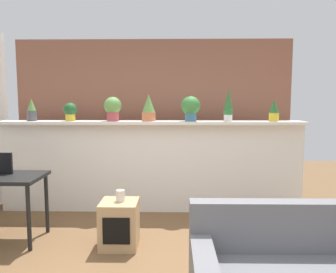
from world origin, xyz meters
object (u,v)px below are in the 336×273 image
Objects in this scene: potted_plant_4 at (191,107)px; side_cube_shelf at (119,224)px; potted_plant_1 at (70,111)px; potted_plant_0 at (32,111)px; potted_plant_2 at (113,108)px; potted_plant_6 at (274,111)px; vase_on_shelf at (120,196)px; potted_plant_3 at (149,108)px; potted_plant_5 at (228,106)px.

side_cube_shelf is at bearing -125.16° from potted_plant_4.
potted_plant_4 reaches higher than potted_plant_1.
potted_plant_2 reaches higher than potted_plant_0.
side_cube_shelf is (-1.95, -1.16, -1.18)m from potted_plant_6.
potted_plant_6 is 2.41m from vase_on_shelf.
potted_plant_1 reaches higher than side_cube_shelf.
potted_plant_2 is at bearing 102.78° from side_cube_shelf.
potted_plant_2 is at bearing 103.60° from vase_on_shelf.
potted_plant_3 reaches higher than potted_plant_1.
potted_plant_5 is at bearing -0.50° from potted_plant_1.
potted_plant_5 is 0.90× the size of side_cube_shelf.
potted_plant_5 is at bearing 41.15° from vase_on_shelf.
vase_on_shelf is at bearing -76.40° from potted_plant_2.
potted_plant_6 is at bearing -0.52° from potted_plant_1.
potted_plant_3 is 1.72m from potted_plant_6.
potted_plant_0 is 0.69× the size of potted_plant_5.
side_cube_shelf is (-0.81, -1.15, -1.23)m from potted_plant_4.
potted_plant_2 is at bearing 179.78° from potted_plant_6.
potted_plant_6 is (0.62, -0.01, -0.06)m from potted_plant_5.
potted_plant_2 is 0.50m from potted_plant_3.
potted_plant_4 is (1.67, -0.03, 0.06)m from potted_plant_1.
potted_plant_1 is 1.68m from potted_plant_4.
potted_plant_5 reaches higher than potted_plant_1.
potted_plant_1 is 0.50× the size of side_cube_shelf.
potted_plant_0 is 2.18m from side_cube_shelf.
potted_plant_4 is at bearing 54.84° from side_cube_shelf.
potted_plant_0 is 1.64m from potted_plant_3.
side_cube_shelf is (0.86, -1.18, -1.18)m from potted_plant_1.
side_cube_shelf is at bearing -138.79° from potted_plant_5.
potted_plant_0 is 2.55× the size of vase_on_shelf.
potted_plant_3 is 1.08× the size of potted_plant_4.
potted_plant_4 is 0.69× the size of side_cube_shelf.
side_cube_shelf is at bearing -40.07° from potted_plant_0.
potted_plant_4 reaches higher than potted_plant_2.
potted_plant_2 is 0.97× the size of potted_plant_4.
potted_plant_6 is at bearing -0.59° from potted_plant_5.
vase_on_shelf is at bearing -100.78° from potted_plant_3.
potted_plant_6 is at bearing -0.45° from potted_plant_0.
potted_plant_4 reaches higher than potted_plant_6.
potted_plant_5 is at bearing -0.08° from potted_plant_2.
vase_on_shelf reaches higher than side_cube_shelf.
side_cube_shelf is (-1.33, -1.16, -1.24)m from potted_plant_5.
potted_plant_3 is 0.74× the size of side_cube_shelf.
potted_plant_5 is at bearing 179.41° from potted_plant_6.
vase_on_shelf is at bearing 46.73° from side_cube_shelf.
potted_plant_6 is (1.72, -0.01, -0.03)m from potted_plant_3.
potted_plant_0 is at bearing 179.21° from potted_plant_4.
potted_plant_6 reaches higher than potted_plant_1.
potted_plant_6 is (2.21, -0.01, -0.04)m from potted_plant_2.
side_cube_shelf is at bearing -133.27° from vase_on_shelf.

